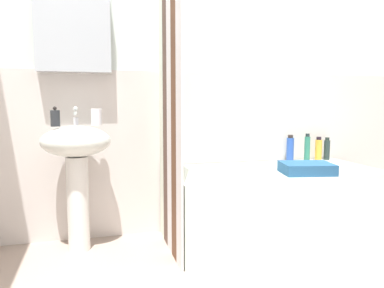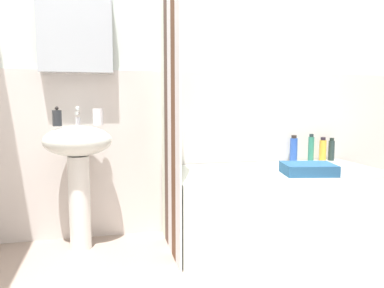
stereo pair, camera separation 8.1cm
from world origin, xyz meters
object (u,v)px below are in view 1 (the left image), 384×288
object	(u,v)px
sink	(77,160)
bathtub	(272,205)
lotion_bottle	(327,149)
conditioner_bottle	(307,148)
soap_dispenser	(55,118)
towel_folded	(307,168)
body_wash_bottle	(318,149)
toothbrush_cup	(96,117)
shampoo_bottle	(290,149)

from	to	relation	value
sink	bathtub	distance (m)	1.38
lotion_bottle	conditioner_bottle	bearing A→B (deg)	-169.66
sink	bathtub	world-z (taller)	sink
soap_dispenser	towel_folded	size ratio (longest dim) A/B	0.39
sink	body_wash_bottle	bearing A→B (deg)	3.38
soap_dispenser	lotion_bottle	size ratio (longest dim) A/B	0.69
body_wash_bottle	conditioner_bottle	xyz separation A→B (m)	(-0.11, -0.02, 0.01)
bathtub	conditioner_bottle	bearing A→B (deg)	30.89
toothbrush_cup	bathtub	xyz separation A→B (m)	(1.19, -0.21, -0.63)
conditioner_bottle	shampoo_bottle	distance (m)	0.13
shampoo_bottle	towel_folded	xyz separation A→B (m)	(-0.15, -0.49, -0.06)
sink	bathtub	bearing A→B (deg)	-6.78
soap_dispenser	sink	bearing A→B (deg)	6.62
body_wash_bottle	towel_folded	size ratio (longest dim) A/B	0.59
soap_dispenser	conditioner_bottle	distance (m)	1.88
towel_folded	conditioner_bottle	bearing A→B (deg)	58.17
toothbrush_cup	conditioner_bottle	xyz separation A→B (m)	(1.61, 0.04, -0.27)
soap_dispenser	toothbrush_cup	size ratio (longest dim) A/B	1.15
body_wash_bottle	conditioner_bottle	world-z (taller)	conditioner_bottle
soap_dispenser	body_wash_bottle	world-z (taller)	soap_dispenser
shampoo_bottle	bathtub	bearing A→B (deg)	-134.79
toothbrush_cup	body_wash_bottle	xyz separation A→B (m)	(1.72, 0.05, -0.28)
bathtub	shampoo_bottle	world-z (taller)	shampoo_bottle
sink	lotion_bottle	size ratio (longest dim) A/B	4.53
sink	toothbrush_cup	size ratio (longest dim) A/B	7.56
body_wash_bottle	towel_folded	xyz separation A→B (m)	(-0.39, -0.46, -0.05)
sink	shampoo_bottle	size ratio (longest dim) A/B	3.94
sink	shampoo_bottle	bearing A→B (deg)	4.92
bathtub	body_wash_bottle	world-z (taller)	body_wash_bottle
lotion_bottle	towel_folded	world-z (taller)	lotion_bottle
sink	bathtub	xyz separation A→B (m)	(1.32, -0.16, -0.35)
towel_folded	toothbrush_cup	bearing A→B (deg)	162.88
conditioner_bottle	sink	bearing A→B (deg)	-176.96
lotion_bottle	soap_dispenser	bearing A→B (deg)	-176.02
bathtub	body_wash_bottle	bearing A→B (deg)	26.67
bathtub	towel_folded	world-z (taller)	towel_folded
bathtub	shampoo_bottle	size ratio (longest dim) A/B	6.89
bathtub	sink	bearing A→B (deg)	173.22
body_wash_bottle	lotion_bottle	bearing A→B (deg)	12.64
toothbrush_cup	bathtub	distance (m)	1.36
body_wash_bottle	toothbrush_cup	bearing A→B (deg)	-178.18
toothbrush_cup	shampoo_bottle	xyz separation A→B (m)	(1.48, 0.08, -0.27)
soap_dispenser	conditioner_bottle	xyz separation A→B (m)	(1.86, 0.11, -0.26)
sink	shampoo_bottle	distance (m)	1.62
soap_dispenser	shampoo_bottle	bearing A→B (deg)	5.03
lotion_bottle	sink	bearing A→B (deg)	-176.18
conditioner_bottle	shampoo_bottle	bearing A→B (deg)	159.39
toothbrush_cup	body_wash_bottle	distance (m)	1.74
toothbrush_cup	shampoo_bottle	size ratio (longest dim) A/B	0.52
shampoo_bottle	toothbrush_cup	bearing A→B (deg)	-176.75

